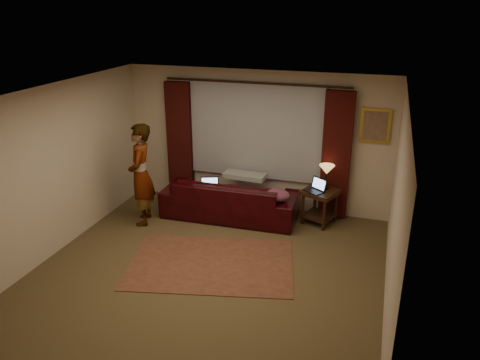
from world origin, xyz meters
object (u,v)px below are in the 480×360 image
sofa (230,191)px  laptop_table (314,186)px  laptop_sofa (210,186)px  end_table (319,207)px  tiffany_lamp (326,177)px  person (141,175)px

sofa → laptop_table: (1.50, 0.11, 0.26)m
laptop_sofa → laptop_table: (1.84, 0.24, 0.14)m
sofa → end_table: size_ratio=3.85×
end_table → tiffany_lamp: tiffany_lamp is taller
tiffany_lamp → laptop_table: 0.30m
laptop_sofa → person: bearing=-173.5°
laptop_sofa → person: person is taller
sofa → end_table: bearing=-174.3°
end_table → laptop_table: laptop_table is taller
laptop_table → person: 3.02m
laptop_sofa → laptop_table: 1.86m
sofa → tiffany_lamp: size_ratio=5.69×
sofa → end_table: (1.60, 0.21, -0.18)m
end_table → person: person is taller
sofa → laptop_sofa: (-0.34, -0.13, 0.12)m
end_table → laptop_table: (-0.10, -0.10, 0.43)m
laptop_sofa → tiffany_lamp: bearing=-8.1°
sofa → person: size_ratio=1.35×
sofa → tiffany_lamp: (1.67, 0.33, 0.36)m
tiffany_lamp → person: person is taller
sofa → laptop_sofa: 0.38m
end_table → laptop_sofa: bearing=-169.9°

